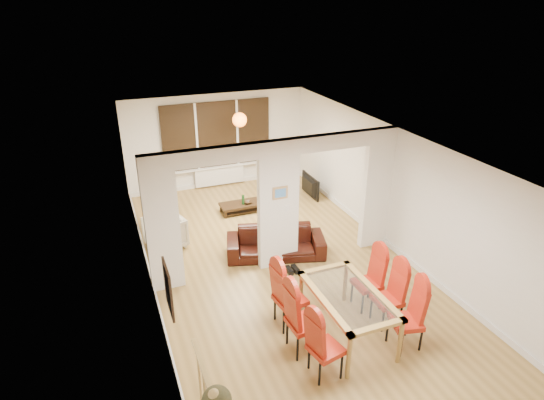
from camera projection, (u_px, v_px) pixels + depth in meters
floor at (278, 263)px, 9.23m from camera, size 5.00×9.00×0.01m
room_walls at (278, 205)px, 8.69m from camera, size 5.00×9.00×2.60m
divider_wall at (278, 205)px, 8.69m from camera, size 5.00×0.18×2.60m
bay_window_blinds at (217, 134)px, 12.38m from camera, size 3.00×0.08×1.80m
radiator at (220, 176)px, 12.84m from camera, size 1.40×0.08×0.50m
pendant_light at (240, 120)px, 11.24m from camera, size 0.36×0.36×0.36m
stair_newel at (206, 393)px, 5.54m from camera, size 0.40×1.20×1.10m
wall_poster at (168, 289)px, 5.71m from camera, size 0.04×0.52×0.67m
pillar_photo at (280, 193)px, 8.49m from camera, size 0.30×0.03×0.25m
dining_table at (347, 314)px, 7.13m from camera, size 0.95×1.69×0.79m
dining_chair_la at (326, 344)px, 6.34m from camera, size 0.50×0.50×1.06m
dining_chair_lb at (305, 318)px, 6.77m from camera, size 0.50×0.50×1.17m
dining_chair_lc at (290, 295)px, 7.30m from camera, size 0.52×0.52×1.15m
dining_chair_ra at (407, 317)px, 6.84m from camera, size 0.52×0.52×1.09m
dining_chair_rb at (388, 296)px, 7.35m from camera, size 0.42×0.42×1.06m
dining_chair_rc at (367, 280)px, 7.75m from camera, size 0.44×0.44×1.07m
sofa at (276, 243)px, 9.40m from camera, size 2.15×1.31×0.59m
armchair at (165, 232)px, 9.69m from camera, size 0.91×0.93×0.69m
person at (166, 192)px, 10.26m from camera, size 0.76×0.62×1.81m
television at (307, 186)px, 12.20m from camera, size 0.98×0.14×0.57m
coffee_table at (241, 208)px, 11.36m from camera, size 1.01×0.51×0.23m
bottle at (243, 199)px, 11.21m from camera, size 0.07×0.07×0.27m
bowl at (248, 202)px, 11.31m from camera, size 0.20×0.20×0.05m
shoes at (292, 270)px, 8.92m from camera, size 0.23×0.25×0.09m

